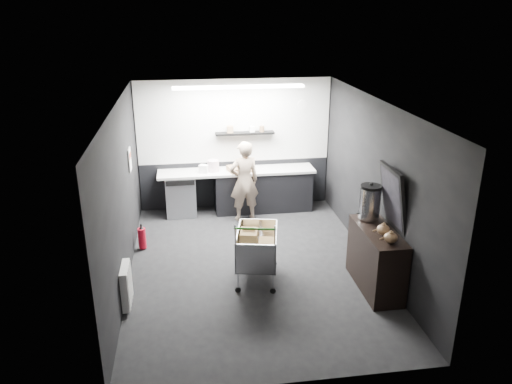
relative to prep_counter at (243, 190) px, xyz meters
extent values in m
plane|color=black|center=(-0.14, -2.42, -0.46)|extent=(5.50, 5.50, 0.00)
plane|color=silver|center=(-0.14, -2.42, 2.24)|extent=(5.50, 5.50, 0.00)
plane|color=black|center=(-0.14, 0.33, 0.89)|extent=(5.50, 0.00, 5.50)
plane|color=black|center=(-0.14, -5.17, 0.89)|extent=(5.50, 0.00, 5.50)
plane|color=black|center=(-2.14, -2.42, 0.89)|extent=(0.00, 5.50, 5.50)
plane|color=black|center=(1.86, -2.42, 0.89)|extent=(0.00, 5.50, 5.50)
cube|color=silver|center=(-0.14, 0.31, 1.39)|extent=(3.95, 0.02, 1.70)
cube|color=black|center=(-0.14, 0.31, 0.04)|extent=(3.95, 0.02, 1.00)
cube|color=black|center=(0.06, 0.20, 1.16)|extent=(1.20, 0.22, 0.04)
cylinder|color=white|center=(1.26, 0.30, 1.69)|extent=(0.20, 0.03, 0.20)
cube|color=white|center=(-2.12, -1.12, 1.09)|extent=(0.02, 0.30, 0.40)
cube|color=#BC3417|center=(-2.11, -1.12, 1.16)|extent=(0.02, 0.22, 0.10)
cube|color=white|center=(-2.08, -3.32, -0.11)|extent=(0.10, 0.50, 0.60)
cube|color=white|center=(-0.14, -0.57, 2.21)|extent=(2.40, 0.20, 0.04)
cube|color=black|center=(0.41, 0.00, -0.03)|extent=(2.00, 0.56, 0.85)
cube|color=silver|center=(-0.14, 0.00, 0.42)|extent=(3.20, 0.60, 0.05)
cube|color=#9EA0A5|center=(-1.29, 0.00, -0.03)|extent=(0.60, 0.58, 0.85)
cube|color=black|center=(-1.29, -0.30, 0.32)|extent=(0.56, 0.02, 0.10)
imported|color=beige|center=(-0.04, -0.45, 0.35)|extent=(0.65, 0.49, 1.62)
cube|color=silver|center=(-0.13, -2.80, -0.12)|extent=(0.78, 1.04, 0.02)
cube|color=silver|center=(-0.42, -2.80, 0.12)|extent=(0.21, 0.92, 0.50)
cube|color=silver|center=(0.16, -2.80, 0.12)|extent=(0.21, 0.92, 0.50)
cube|color=silver|center=(-0.13, -3.26, 0.12)|extent=(0.60, 0.14, 0.50)
cube|color=silver|center=(-0.13, -2.34, 0.12)|extent=(0.60, 0.14, 0.50)
cylinder|color=silver|center=(-0.39, -3.23, -0.27)|extent=(0.02, 0.02, 0.33)
cylinder|color=silver|center=(0.13, -3.23, -0.27)|extent=(0.02, 0.02, 0.33)
cylinder|color=silver|center=(-0.39, -2.37, -0.27)|extent=(0.02, 0.02, 0.33)
cylinder|color=silver|center=(0.13, -2.37, -0.27)|extent=(0.02, 0.02, 0.33)
cylinder|color=#298724|center=(-0.13, -3.32, 0.64)|extent=(0.60, 0.15, 0.03)
cube|color=brown|center=(-0.26, -2.69, 0.10)|extent=(0.32, 0.38, 0.42)
cube|color=brown|center=(0.03, -2.93, 0.08)|extent=(0.30, 0.35, 0.37)
cylinder|color=black|center=(-0.39, -3.23, -0.41)|extent=(0.09, 0.05, 0.09)
cylinder|color=black|center=(-0.39, -2.37, -0.41)|extent=(0.09, 0.05, 0.09)
cylinder|color=black|center=(0.13, -3.23, -0.41)|extent=(0.09, 0.05, 0.09)
cylinder|color=black|center=(0.13, -2.37, -0.41)|extent=(0.09, 0.05, 0.09)
cube|color=black|center=(1.61, -3.32, 0.02)|extent=(0.48, 1.28, 0.96)
cylinder|color=silver|center=(1.61, -2.89, 0.76)|extent=(0.32, 0.32, 0.49)
cylinder|color=black|center=(1.61, -2.89, 1.03)|extent=(0.32, 0.32, 0.04)
sphere|color=black|center=(1.61, -2.89, 1.07)|extent=(0.05, 0.05, 0.05)
ellipsoid|color=brown|center=(1.61, -3.48, 0.58)|extent=(0.19, 0.19, 0.15)
ellipsoid|color=brown|center=(1.61, -3.74, 0.58)|extent=(0.19, 0.19, 0.15)
cube|color=black|center=(1.80, -3.26, 0.98)|extent=(0.22, 0.74, 0.95)
cube|color=black|center=(1.78, -3.26, 0.98)|extent=(0.15, 0.64, 0.82)
cylinder|color=#B40C1E|center=(-1.99, -1.50, -0.25)|extent=(0.14, 0.14, 0.37)
cone|color=black|center=(-1.99, -1.50, -0.04)|extent=(0.09, 0.09, 0.06)
cylinder|color=black|center=(-1.99, -1.50, 0.00)|extent=(0.03, 0.03, 0.06)
cube|color=#8C6C4A|center=(-0.06, -0.05, 0.49)|extent=(0.56, 0.48, 0.10)
cylinder|color=silver|center=(-0.61, 0.00, 0.56)|extent=(0.23, 0.23, 0.23)
cube|color=white|center=(-0.80, -0.05, 0.52)|extent=(0.22, 0.20, 0.16)
camera|label=1|loc=(-1.14, -9.65, 3.60)|focal=35.00mm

